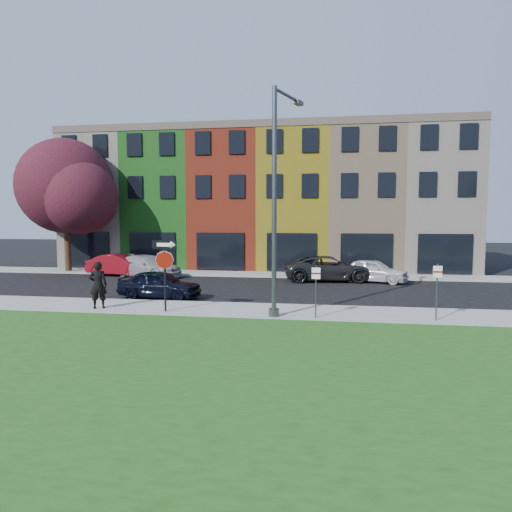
% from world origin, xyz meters
% --- Properties ---
extents(ground, '(120.00, 120.00, 0.00)m').
position_xyz_m(ground, '(0.00, 0.00, 0.00)').
color(ground, black).
rests_on(ground, ground).
extents(sidewalk_near, '(40.00, 3.00, 0.12)m').
position_xyz_m(sidewalk_near, '(2.00, 3.00, 0.06)').
color(sidewalk_near, gray).
rests_on(sidewalk_near, ground).
extents(sidewalk_far, '(40.00, 2.40, 0.12)m').
position_xyz_m(sidewalk_far, '(-3.00, 15.00, 0.06)').
color(sidewalk_far, gray).
rests_on(sidewalk_far, ground).
extents(rowhouse_block, '(30.00, 10.12, 10.00)m').
position_xyz_m(rowhouse_block, '(-2.50, 21.18, 4.99)').
color(rowhouse_block, beige).
rests_on(rowhouse_block, ground).
extents(stop_sign, '(1.05, 0.17, 2.83)m').
position_xyz_m(stop_sign, '(-3.95, 2.15, 2.14)').
color(stop_sign, black).
rests_on(stop_sign, sidewalk_near).
extents(man, '(1.00, 0.91, 1.94)m').
position_xyz_m(man, '(-6.87, 2.30, 1.09)').
color(man, black).
rests_on(man, sidewalk_near).
extents(sedan_near, '(2.53, 4.33, 1.35)m').
position_xyz_m(sedan_near, '(-5.46, 5.52, 0.67)').
color(sedan_near, black).
rests_on(sedan_near, ground).
extents(parked_car_red, '(2.24, 4.61, 1.44)m').
position_xyz_m(parked_car_red, '(-11.12, 13.28, 0.72)').
color(parked_car_red, maroon).
rests_on(parked_car_red, ground).
extents(parked_car_silver, '(5.46, 6.30, 1.42)m').
position_xyz_m(parked_car_silver, '(-9.09, 12.99, 0.71)').
color(parked_car_silver, '#ABABAF').
rests_on(parked_car_silver, ground).
extents(parked_car_dark, '(4.01, 6.16, 1.52)m').
position_xyz_m(parked_car_dark, '(2.57, 12.95, 0.76)').
color(parked_car_dark, black).
rests_on(parked_car_dark, ground).
extents(parked_car_white, '(4.23, 5.12, 1.39)m').
position_xyz_m(parked_car_white, '(5.14, 12.76, 0.69)').
color(parked_car_white, silver).
rests_on(parked_car_white, ground).
extents(street_lamp, '(1.14, 2.47, 8.49)m').
position_xyz_m(street_lamp, '(0.50, 2.09, 4.40)').
color(street_lamp, '#474A4C').
rests_on(street_lamp, sidewalk_near).
extents(parking_sign_a, '(0.32, 0.08, 1.94)m').
position_xyz_m(parking_sign_a, '(2.00, 1.89, 1.35)').
color(parking_sign_a, '#474A4C').
rests_on(parking_sign_a, sidewalk_near).
extents(parking_sign_b, '(0.32, 0.09, 2.07)m').
position_xyz_m(parking_sign_b, '(6.34, 2.12, 1.42)').
color(parking_sign_b, '#474A4C').
rests_on(parking_sign_b, sidewalk_near).
extents(tree_purple, '(7.86, 6.87, 9.17)m').
position_xyz_m(tree_purple, '(-15.45, 14.55, 5.85)').
color(tree_purple, black).
rests_on(tree_purple, sidewalk_far).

